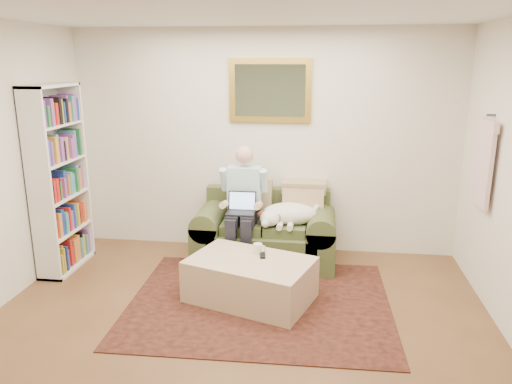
% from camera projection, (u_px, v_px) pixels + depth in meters
% --- Properties ---
extents(room_shell, '(4.51, 5.00, 2.61)m').
position_uv_depth(room_shell, '(230.00, 188.00, 3.78)').
color(room_shell, brown).
rests_on(room_shell, ground).
extents(rug, '(2.50, 2.02, 0.01)m').
position_uv_depth(rug, '(260.00, 302.00, 4.76)').
color(rug, black).
rests_on(rug, room_shell).
extents(sofa, '(1.57, 0.80, 0.94)m').
position_uv_depth(sofa, '(265.00, 238.00, 5.68)').
color(sofa, '#3A4323').
rests_on(sofa, room_shell).
extents(seated_man, '(0.52, 0.74, 1.32)m').
position_uv_depth(seated_man, '(242.00, 208.00, 5.47)').
color(seated_man, '#8CC8D8').
rests_on(seated_man, sofa).
extents(laptop, '(0.31, 0.24, 0.22)m').
position_uv_depth(laptop, '(241.00, 207.00, 5.41)').
color(laptop, black).
rests_on(laptop, seated_man).
extents(sleeping_dog, '(0.65, 0.41, 0.24)m').
position_uv_depth(sleeping_dog, '(290.00, 214.00, 5.48)').
color(sleeping_dog, white).
rests_on(sleeping_dog, sofa).
extents(ottoman, '(1.30, 1.05, 0.41)m').
position_uv_depth(ottoman, '(250.00, 280.00, 4.77)').
color(ottoman, '#CFB98A').
rests_on(ottoman, room_shell).
extents(coffee_mug, '(0.08, 0.08, 0.10)m').
position_uv_depth(coffee_mug, '(258.00, 249.00, 4.86)').
color(coffee_mug, white).
rests_on(coffee_mug, ottoman).
extents(tv_remote, '(0.07, 0.16, 0.02)m').
position_uv_depth(tv_remote, '(263.00, 255.00, 4.80)').
color(tv_remote, black).
rests_on(tv_remote, ottoman).
extents(bookshelf, '(0.28, 0.80, 2.00)m').
position_uv_depth(bookshelf, '(59.00, 180.00, 5.33)').
color(bookshelf, white).
rests_on(bookshelf, room_shell).
extents(wall_mirror, '(0.94, 0.04, 0.72)m').
position_uv_depth(wall_mirror, '(270.00, 91.00, 5.64)').
color(wall_mirror, gold).
rests_on(wall_mirror, room_shell).
extents(hanging_shirt, '(0.06, 0.52, 0.90)m').
position_uv_depth(hanging_shirt, '(484.00, 158.00, 4.68)').
color(hanging_shirt, beige).
rests_on(hanging_shirt, room_shell).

